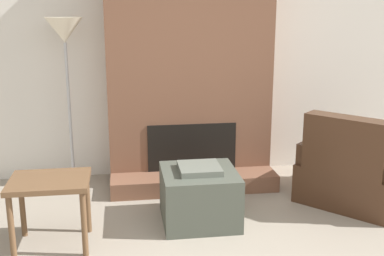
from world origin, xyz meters
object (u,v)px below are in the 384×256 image
at_px(ottoman, 199,195).
at_px(armchair, 354,175).
at_px(side_table, 50,190).
at_px(floor_lamp_left, 65,39).

height_order(ottoman, armchair, armchair).
relative_size(ottoman, armchair, 0.51).
bearing_deg(armchair, side_table, 57.48).
relative_size(armchair, side_table, 2.13).
bearing_deg(floor_lamp_left, armchair, -16.43).
bearing_deg(floor_lamp_left, ottoman, -40.76).
bearing_deg(ottoman, armchair, 7.84).
distance_m(ottoman, side_table, 1.23).
bearing_deg(side_table, armchair, 10.08).
bearing_deg(side_table, floor_lamp_left, 88.12).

